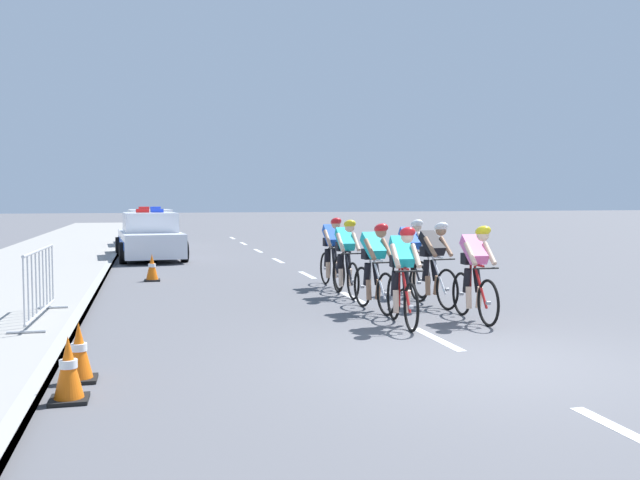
# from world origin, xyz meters

# --- Properties ---
(ground_plane) EXTENTS (160.00, 160.00, 0.00)m
(ground_plane) POSITION_xyz_m (0.00, 0.00, 0.00)
(ground_plane) COLOR #56565B
(sidewalk_slab) EXTENTS (4.10, 60.00, 0.12)m
(sidewalk_slab) POSITION_xyz_m (-6.94, 14.00, 0.06)
(sidewalk_slab) COLOR gray
(sidewalk_slab) RESTS_ON ground
(kerb_edge) EXTENTS (0.16, 60.00, 0.13)m
(kerb_edge) POSITION_xyz_m (-4.97, 14.00, 0.07)
(kerb_edge) COLOR #9E9E99
(kerb_edge) RESTS_ON ground
(lane_markings_centre) EXTENTS (0.14, 29.60, 0.01)m
(lane_markings_centre) POSITION_xyz_m (0.00, 11.29, 0.00)
(lane_markings_centre) COLOR white
(lane_markings_centre) RESTS_ON ground
(cyclist_lead) EXTENTS (0.45, 1.72, 1.56)m
(cyclist_lead) POSITION_xyz_m (-0.12, 2.31, 0.79)
(cyclist_lead) COLOR black
(cyclist_lead) RESTS_ON ground
(cyclist_second) EXTENTS (0.42, 1.72, 1.56)m
(cyclist_second) POSITION_xyz_m (1.15, 2.41, 0.79)
(cyclist_second) COLOR black
(cyclist_second) RESTS_ON ground
(cyclist_third) EXTENTS (0.45, 1.72, 1.56)m
(cyclist_third) POSITION_xyz_m (-0.11, 3.67, 0.79)
(cyclist_third) COLOR black
(cyclist_third) RESTS_ON ground
(cyclist_fourth) EXTENTS (0.46, 1.72, 1.56)m
(cyclist_fourth) POSITION_xyz_m (1.10, 3.96, 0.79)
(cyclist_fourth) COLOR black
(cyclist_fourth) RESTS_ON ground
(cyclist_fifth) EXTENTS (0.42, 1.72, 1.56)m
(cyclist_fifth) POSITION_xyz_m (-0.09, 5.51, 0.79)
(cyclist_fifth) COLOR black
(cyclist_fifth) RESTS_ON ground
(cyclist_sixth) EXTENTS (0.44, 1.72, 1.56)m
(cyclist_sixth) POSITION_xyz_m (1.25, 5.40, 0.79)
(cyclist_sixth) COLOR black
(cyclist_sixth) RESTS_ON ground
(cyclist_seventh) EXTENTS (0.43, 1.72, 1.56)m
(cyclist_seventh) POSITION_xyz_m (0.01, 6.90, 0.79)
(cyclist_seventh) COLOR black
(cyclist_seventh) RESTS_ON ground
(police_car_nearest) EXTENTS (2.27, 4.53, 1.59)m
(police_car_nearest) POSITION_xyz_m (-3.84, 14.82, 0.68)
(police_car_nearest) COLOR silver
(police_car_nearest) RESTS_ON ground
(police_car_second) EXTENTS (2.27, 4.53, 1.59)m
(police_car_second) POSITION_xyz_m (-3.84, 20.22, 0.68)
(police_car_second) COLOR white
(police_car_second) RESTS_ON ground
(crowd_barrier_front) EXTENTS (0.56, 2.32, 1.07)m
(crowd_barrier_front) POSITION_xyz_m (-5.46, 3.50, 0.65)
(crowd_barrier_front) COLOR #B7BABF
(crowd_barrier_front) RESTS_ON sidewalk_slab
(traffic_cone_near) EXTENTS (0.36, 0.36, 0.64)m
(traffic_cone_near) POSITION_xyz_m (-4.62, -0.55, 0.31)
(traffic_cone_near) COLOR black
(traffic_cone_near) RESTS_ON ground
(traffic_cone_mid) EXTENTS (0.36, 0.36, 0.64)m
(traffic_cone_mid) POSITION_xyz_m (-3.81, 8.96, 0.31)
(traffic_cone_mid) COLOR black
(traffic_cone_mid) RESTS_ON ground
(traffic_cone_far) EXTENTS (0.36, 0.36, 0.64)m
(traffic_cone_far) POSITION_xyz_m (-4.60, 0.19, 0.31)
(traffic_cone_far) COLOR black
(traffic_cone_far) RESTS_ON ground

